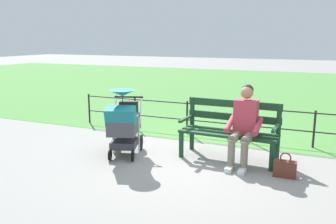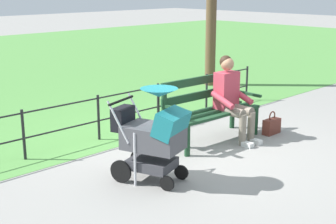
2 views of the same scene
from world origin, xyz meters
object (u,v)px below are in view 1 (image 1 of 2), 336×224
park_bench (230,128)px  stroller (124,122)px  handbag (285,168)px  person_on_bench (244,123)px

park_bench → stroller: size_ratio=1.41×
park_bench → stroller: stroller is taller
park_bench → handbag: bearing=151.5°
stroller → handbag: (-2.63, -0.09, -0.47)m
person_on_bench → handbag: 0.92m
park_bench → handbag: park_bench is taller
park_bench → person_on_bench: 0.38m
person_on_bench → handbag: person_on_bench is taller
person_on_bench → stroller: 1.99m
park_bench → stroller: (1.68, 0.60, 0.07)m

